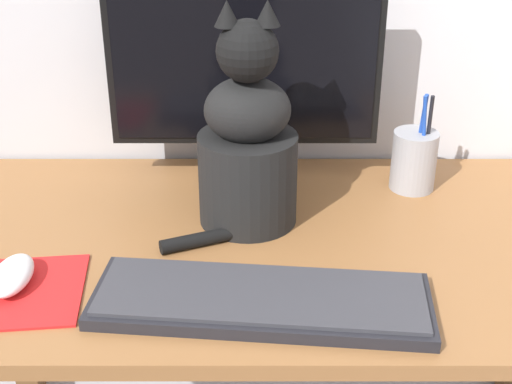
# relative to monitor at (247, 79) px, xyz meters

# --- Properties ---
(desk) EXTENTS (1.19, 0.62, 0.73)m
(desk) POSITION_rel_monitor_xyz_m (0.05, -0.21, -0.31)
(desk) COLOR brown
(desk) RESTS_ON ground_plane
(monitor) EXTENTS (0.48, 0.17, 0.37)m
(monitor) POSITION_rel_monitor_xyz_m (0.00, 0.00, 0.00)
(monitor) COLOR black
(monitor) RESTS_ON desk
(keyboard) EXTENTS (0.48, 0.20, 0.02)m
(keyboard) POSITION_rel_monitor_xyz_m (0.03, -0.40, -0.19)
(keyboard) COLOR black
(keyboard) RESTS_ON desk
(mousepad_left) EXTENTS (0.22, 0.20, 0.00)m
(mousepad_left) POSITION_rel_monitor_xyz_m (-0.33, -0.37, -0.20)
(mousepad_left) COLOR red
(mousepad_left) RESTS_ON desk
(computer_mouse_left) EXTENTS (0.06, 0.11, 0.03)m
(computer_mouse_left) POSITION_rel_monitor_xyz_m (-0.33, -0.35, -0.18)
(computer_mouse_left) COLOR white
(computer_mouse_left) RESTS_ON mousepad_left
(cat) EXTENTS (0.22, 0.21, 0.37)m
(cat) POSITION_rel_monitor_xyz_m (0.01, -0.15, -0.06)
(cat) COLOR black
(cat) RESTS_ON desk
(pen_cup) EXTENTS (0.08, 0.08, 0.18)m
(pen_cup) POSITION_rel_monitor_xyz_m (0.31, -0.03, -0.14)
(pen_cup) COLOR #99999E
(pen_cup) RESTS_ON desk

